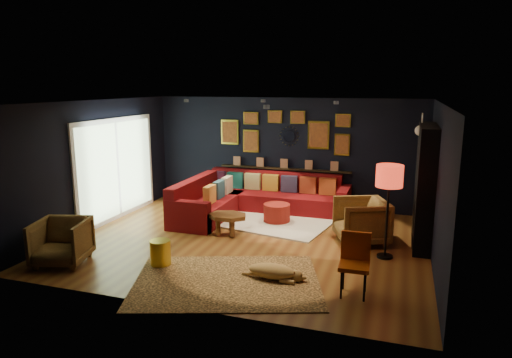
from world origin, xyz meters
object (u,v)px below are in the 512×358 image
(dog, at_px, (272,268))
(coffee_table, at_px, (228,218))
(pouf, at_px, (277,213))
(floor_lamp, at_px, (389,180))
(armchair_right, at_px, (361,219))
(armchair_left, at_px, (61,240))
(gold_stool, at_px, (160,253))
(orange_chair, at_px, (355,258))
(sectional, at_px, (248,199))

(dog, bearing_deg, coffee_table, 130.86)
(coffee_table, height_order, pouf, coffee_table)
(coffee_table, height_order, floor_lamp, floor_lamp)
(armchair_right, height_order, floor_lamp, floor_lamp)
(armchair_left, distance_m, dog, 3.50)
(gold_stool, distance_m, dog, 1.89)
(orange_chair, bearing_deg, coffee_table, 143.44)
(pouf, distance_m, armchair_left, 4.30)
(pouf, relative_size, gold_stool, 1.35)
(armchair_left, xyz_separation_m, orange_chair, (4.69, 0.39, 0.11))
(gold_stool, bearing_deg, orange_chair, -0.93)
(sectional, distance_m, coffee_table, 1.60)
(coffee_table, bearing_deg, floor_lamp, -5.08)
(pouf, height_order, dog, pouf)
(coffee_table, xyz_separation_m, gold_stool, (-0.49, -1.75, -0.14))
(coffee_table, bearing_deg, sectional, 94.52)
(armchair_left, bearing_deg, gold_stool, 0.29)
(gold_stool, xyz_separation_m, dog, (1.89, 0.03, -0.04))
(coffee_table, height_order, orange_chair, orange_chair)
(sectional, xyz_separation_m, orange_chair, (2.75, -3.40, 0.19))
(sectional, xyz_separation_m, floor_lamp, (3.11, -1.86, 1.03))
(floor_lamp, relative_size, dog, 1.60)
(armchair_left, height_order, floor_lamp, floor_lamp)
(sectional, relative_size, gold_stool, 8.10)
(gold_stool, xyz_separation_m, floor_lamp, (3.48, 1.49, 1.14))
(armchair_left, bearing_deg, armchair_right, 13.97)
(armchair_right, height_order, dog, armchair_right)
(floor_lamp, distance_m, dog, 2.45)
(gold_stool, relative_size, dog, 0.42)
(pouf, xyz_separation_m, gold_stool, (-1.18, -2.86, -0.01))
(pouf, bearing_deg, gold_stool, -112.41)
(floor_lamp, xyz_separation_m, dog, (-1.59, -1.45, -1.18))
(coffee_table, height_order, dog, coffee_table)
(dog, bearing_deg, pouf, 105.85)
(pouf, distance_m, orange_chair, 3.51)
(orange_chair, bearing_deg, armchair_left, -177.33)
(sectional, bearing_deg, gold_stool, -96.20)
(orange_chair, distance_m, floor_lamp, 1.79)
(armchair_right, relative_size, gold_stool, 2.17)
(floor_lamp, bearing_deg, armchair_left, -159.10)
(pouf, bearing_deg, armchair_right, -21.50)
(armchair_right, distance_m, dog, 2.40)
(pouf, relative_size, dog, 0.57)
(armchair_left, bearing_deg, orange_chair, -10.65)
(dog, bearing_deg, floor_lamp, 44.19)
(orange_chair, distance_m, dog, 1.28)
(coffee_table, bearing_deg, armchair_left, -133.21)
(armchair_left, bearing_deg, coffee_table, 31.36)
(pouf, bearing_deg, orange_chair, -56.29)
(armchair_left, height_order, gold_stool, armchair_left)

